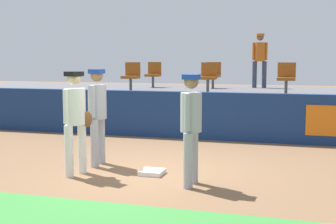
# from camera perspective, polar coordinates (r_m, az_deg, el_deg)

# --- Properties ---
(ground_plane) EXTENTS (60.00, 60.00, 0.00)m
(ground_plane) POSITION_cam_1_polar(r_m,az_deg,el_deg) (8.20, -2.71, -7.67)
(ground_plane) COLOR brown
(first_base) EXTENTS (0.40, 0.40, 0.08)m
(first_base) POSITION_cam_1_polar(r_m,az_deg,el_deg) (8.11, -2.01, -7.54)
(first_base) COLOR white
(first_base) RESTS_ON ground_plane
(player_fielder_home) EXTENTS (0.46, 0.53, 1.81)m
(player_fielder_home) POSITION_cam_1_polar(r_m,az_deg,el_deg) (8.06, -11.52, -0.46)
(player_fielder_home) COLOR white
(player_fielder_home) RESTS_ON ground_plane
(player_runner_visitor) EXTENTS (0.36, 0.50, 1.79)m
(player_runner_visitor) POSITION_cam_1_polar(r_m,az_deg,el_deg) (7.21, 2.90, -1.24)
(player_runner_visitor) COLOR #9EA3AD
(player_runner_visitor) RESTS_ON ground_plane
(player_coach_visitor) EXTENTS (0.37, 0.51, 1.84)m
(player_coach_visitor) POSITION_cam_1_polar(r_m,az_deg,el_deg) (8.72, -8.84, 0.24)
(player_coach_visitor) COLOR #9EA3AD
(player_coach_visitor) RESTS_ON ground_plane
(field_wall) EXTENTS (18.00, 0.26, 1.20)m
(field_wall) POSITION_cam_1_polar(r_m,az_deg,el_deg) (11.63, 3.37, -0.43)
(field_wall) COLOR navy
(field_wall) RESTS_ON ground_plane
(bleacher_platform) EXTENTS (18.00, 4.80, 1.10)m
(bleacher_platform) POSITION_cam_1_polar(r_m,az_deg,el_deg) (14.14, 5.64, 0.58)
(bleacher_platform) COLOR #59595E
(bleacher_platform) RESTS_ON ground_plane
(seat_back_left) EXTENTS (0.45, 0.44, 0.84)m
(seat_back_left) POSITION_cam_1_polar(r_m,az_deg,el_deg) (15.25, -1.82, 4.89)
(seat_back_left) COLOR #4C4C51
(seat_back_left) RESTS_ON bleacher_platform
(seat_back_center) EXTENTS (0.44, 0.44, 0.84)m
(seat_back_center) POSITION_cam_1_polar(r_m,az_deg,el_deg) (14.75, 5.70, 4.81)
(seat_back_center) COLOR #4C4C51
(seat_back_center) RESTS_ON bleacher_platform
(seat_front_center) EXTENTS (0.45, 0.44, 0.84)m
(seat_front_center) POSITION_cam_1_polar(r_m,az_deg,el_deg) (12.95, 5.07, 4.58)
(seat_front_center) COLOR #4C4C51
(seat_front_center) RESTS_ON bleacher_platform
(seat_front_right) EXTENTS (0.48, 0.44, 0.84)m
(seat_front_right) POSITION_cam_1_polar(r_m,az_deg,el_deg) (12.70, 14.60, 4.36)
(seat_front_right) COLOR #4C4C51
(seat_front_right) RESTS_ON bleacher_platform
(seat_front_left) EXTENTS (0.46, 0.44, 0.84)m
(seat_front_left) POSITION_cam_1_polar(r_m,az_deg,el_deg) (13.59, -4.60, 4.68)
(seat_front_left) COLOR #4C4C51
(seat_front_left) RESTS_ON bleacher_platform
(spectator_hooded) EXTENTS (0.48, 0.39, 1.75)m
(spectator_hooded) POSITION_cam_1_polar(r_m,az_deg,el_deg) (15.22, 11.42, 6.82)
(spectator_hooded) COLOR #33384C
(spectator_hooded) RESTS_ON bleacher_platform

